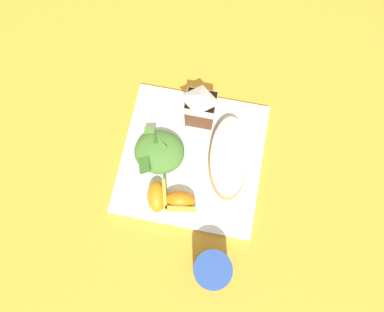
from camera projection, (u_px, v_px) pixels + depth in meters
ground at (192, 159)px, 0.76m from camera, size 3.00×3.00×0.00m
white_plate at (192, 158)px, 0.76m from camera, size 0.28×0.28×0.02m
cheesy_pizza_bread at (229, 157)px, 0.73m from camera, size 0.10×0.18×0.04m
green_salad_pile at (159, 152)px, 0.73m from camera, size 0.10×0.10×0.05m
milk_carton at (199, 106)px, 0.72m from camera, size 0.06×0.05×0.11m
orange_wedge_front at (158, 196)px, 0.71m from camera, size 0.05×0.07×0.04m
orange_wedge_middle at (180, 201)px, 0.70m from camera, size 0.06×0.05×0.04m
drinking_blue_cup at (212, 269)px, 0.66m from camera, size 0.07×0.07×0.09m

